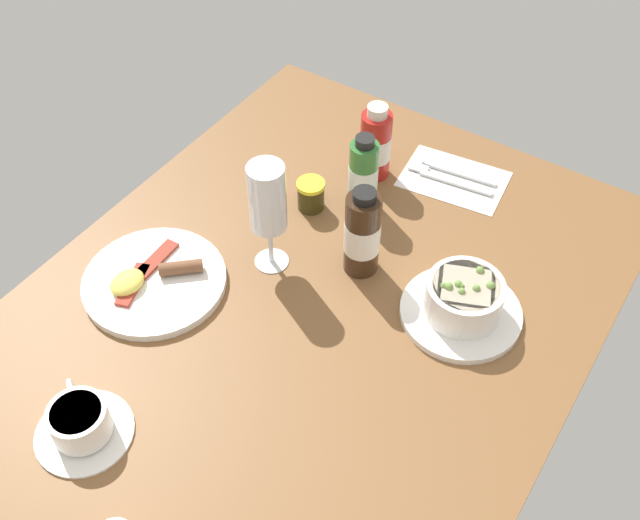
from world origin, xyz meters
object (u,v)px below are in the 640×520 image
at_px(porridge_bowl, 463,301).
at_px(wine_glass, 268,202).
at_px(coffee_cup, 81,423).
at_px(sauce_bottle_brown, 362,234).
at_px(jam_jar, 311,195).
at_px(sauce_bottle_red, 375,144).
at_px(breakfast_plate, 153,281).
at_px(sauce_bottle_green, 363,175).
at_px(cutlery_setting, 452,177).

bearing_deg(porridge_bowl, wine_glass, 102.55).
height_order(coffee_cup, sauce_bottle_brown, sauce_bottle_brown).
distance_m(jam_jar, sauce_bottle_red, 0.15).
xyz_separation_m(jam_jar, breakfast_plate, (-0.29, 0.11, -0.02)).
bearing_deg(sauce_bottle_green, cutlery_setting, -34.18).
height_order(coffee_cup, breakfast_plate, coffee_cup).
bearing_deg(breakfast_plate, coffee_cup, -158.27).
relative_size(porridge_bowl, sauce_bottle_red, 1.27).
height_order(coffee_cup, jam_jar, same).
distance_m(porridge_bowl, cutlery_setting, 0.33).
xyz_separation_m(coffee_cup, jam_jar, (0.55, -0.01, 0.00)).
relative_size(cutlery_setting, wine_glass, 0.99).
bearing_deg(sauce_bottle_green, sauce_bottle_brown, -149.57).
xyz_separation_m(porridge_bowl, sauce_bottle_green, (0.13, 0.26, 0.04)).
bearing_deg(sauce_bottle_red, porridge_bowl, -127.20).
distance_m(coffee_cup, sauce_bottle_brown, 0.51).
distance_m(coffee_cup, wine_glass, 0.42).
height_order(wine_glass, sauce_bottle_red, wine_glass).
bearing_deg(jam_jar, wine_glass, -172.49).
relative_size(porridge_bowl, wine_glass, 0.93).
bearing_deg(sauce_bottle_green, breakfast_plate, 152.07).
bearing_deg(sauce_bottle_brown, wine_glass, 118.97).
distance_m(sauce_bottle_green, sauce_bottle_red, 0.09).
height_order(sauce_bottle_green, breakfast_plate, sauce_bottle_green).
xyz_separation_m(porridge_bowl, breakfast_plate, (-0.22, 0.45, -0.03)).
xyz_separation_m(sauce_bottle_red, breakfast_plate, (-0.44, 0.16, -0.06)).
xyz_separation_m(cutlery_setting, jam_jar, (-0.21, 0.18, 0.03)).
height_order(sauce_bottle_red, breakfast_plate, sauce_bottle_red).
bearing_deg(sauce_bottle_red, wine_glass, 174.51).
relative_size(wine_glass, sauce_bottle_brown, 1.23).
bearing_deg(breakfast_plate, sauce_bottle_green, -27.93).
bearing_deg(sauce_bottle_red, cutlery_setting, -62.91).
relative_size(cutlery_setting, sauce_bottle_red, 1.34).
bearing_deg(cutlery_setting, sauce_bottle_brown, 174.33).
bearing_deg(jam_jar, porridge_bowl, -103.00).
relative_size(sauce_bottle_green, breakfast_plate, 0.65).
height_order(porridge_bowl, wine_glass, wine_glass).
bearing_deg(wine_glass, sauce_bottle_green, -15.01).
xyz_separation_m(jam_jar, sauce_bottle_green, (0.05, -0.07, 0.04)).
bearing_deg(jam_jar, cutlery_setting, -40.55).
distance_m(porridge_bowl, wine_glass, 0.34).
xyz_separation_m(porridge_bowl, sauce_bottle_red, (0.22, 0.29, 0.03)).
xyz_separation_m(cutlery_setting, coffee_cup, (-0.76, 0.19, 0.02)).
bearing_deg(breakfast_plate, sauce_bottle_brown, -49.99).
bearing_deg(porridge_bowl, sauce_bottle_red, 52.80).
relative_size(coffee_cup, sauce_bottle_red, 0.91).
bearing_deg(porridge_bowl, sauce_bottle_green, 63.26).
relative_size(porridge_bowl, jam_jar, 3.38).
height_order(porridge_bowl, sauce_bottle_brown, sauce_bottle_brown).
height_order(porridge_bowl, cutlery_setting, porridge_bowl).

